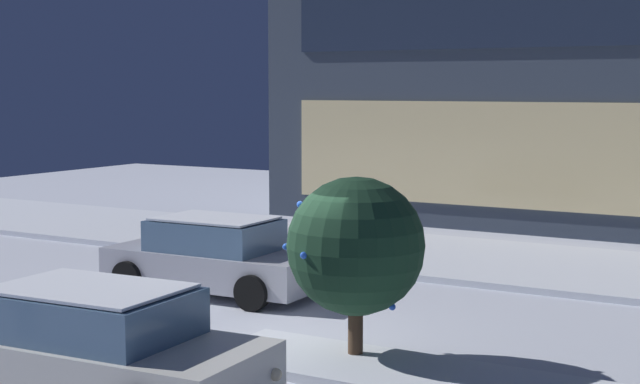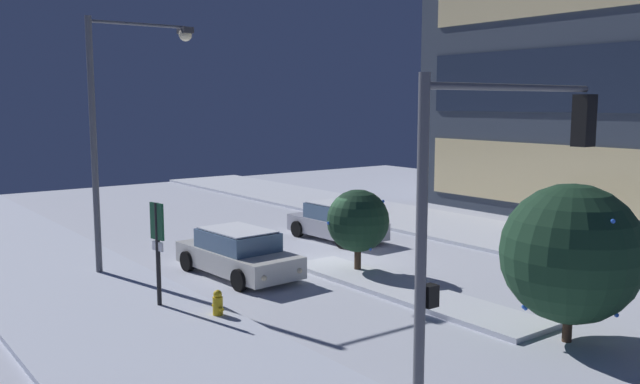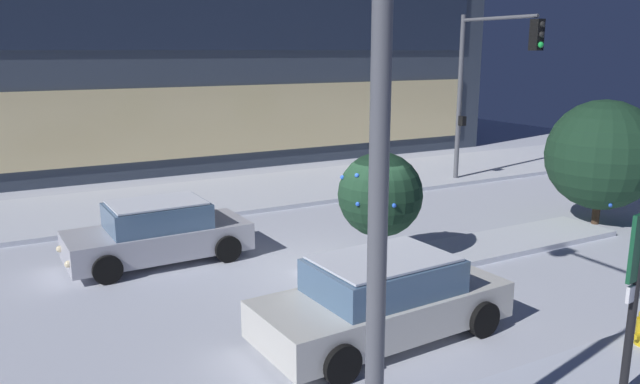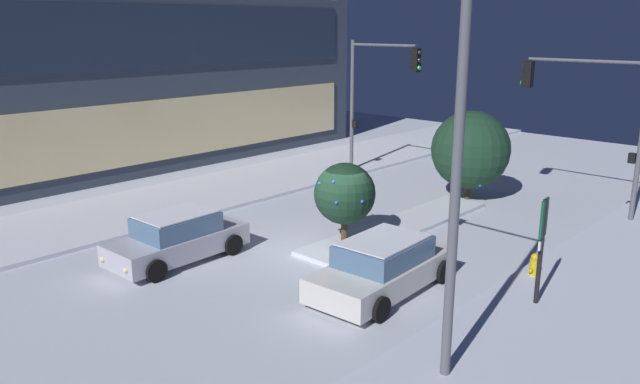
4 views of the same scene
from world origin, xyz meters
name	(u,v)px [view 4 (image 4 of 4)]	position (x,y,z in m)	size (l,w,h in m)	color
ground	(318,251)	(0.00, 0.00, 0.00)	(52.00, 52.00, 0.00)	silver
curb_strip_near	(574,333)	(0.00, -8.17, 0.07)	(52.00, 5.20, 0.14)	silver
curb_strip_far	(173,201)	(0.00, 8.17, 0.07)	(52.00, 5.20, 0.14)	silver
median_strip	(400,226)	(3.63, -0.56, 0.07)	(9.00, 1.80, 0.14)	silver
car_near	(383,266)	(-1.06, -3.40, 0.71)	(4.83, 2.33, 1.49)	silver
car_far	(177,238)	(-3.53, 2.59, 0.71)	(4.44, 2.12, 1.49)	#B7B7C1
traffic_light_corner_far_right	(376,86)	(9.14, 4.94, 4.30)	(0.32, 3.92, 6.33)	#565960
traffic_light_corner_near_right	(591,107)	(9.83, -4.53, 4.10)	(0.32, 4.76, 5.93)	#565960
street_lamp_arched	(418,118)	(-3.62, -6.03, 5.26)	(0.56, 3.48, 8.08)	#565960
fire_hydrant	(534,267)	(2.48, -6.04, 0.38)	(0.48, 0.26, 0.79)	gold
parking_info_sign	(542,239)	(0.80, -6.87, 1.85)	(0.55, 0.16, 2.88)	black
decorated_tree_median	(471,150)	(8.69, -0.35, 2.08)	(3.20, 3.21, 3.68)	#473323
decorated_tree_left_of_median	(345,194)	(1.05, -0.19, 1.72)	(2.01, 2.04, 2.73)	#473323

